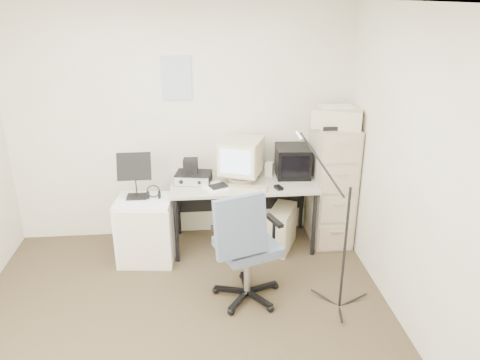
{
  "coord_description": "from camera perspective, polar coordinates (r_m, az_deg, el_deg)",
  "views": [
    {
      "loc": [
        0.18,
        -3.03,
        2.55
      ],
      "look_at": [
        0.55,
        0.95,
        0.95
      ],
      "focal_mm": 35.0,
      "sensor_mm": 36.0,
      "label": 1
    }
  ],
  "objects": [
    {
      "name": "radio_receiver",
      "position": [
        4.85,
        -5.69,
        0.31
      ],
      "size": [
        0.4,
        0.32,
        0.1
      ],
      "primitive_type": "cube",
      "rotation": [
        0.0,
        0.0,
        -0.18
      ],
      "color": "black",
      "rests_on": "desk"
    },
    {
      "name": "desk",
      "position": [
        5.01,
        0.38,
        -4.07
      ],
      "size": [
        1.5,
        0.7,
        0.73
      ],
      "primitive_type": "cube",
      "color": "#B5B49A",
      "rests_on": "floor"
    },
    {
      "name": "mouse",
      "position": [
        4.68,
        4.73,
        -0.93
      ],
      "size": [
        0.09,
        0.11,
        0.03
      ],
      "primitive_type": "cube",
      "rotation": [
        0.0,
        0.0,
        0.34
      ],
      "color": "black",
      "rests_on": "desk"
    },
    {
      "name": "pc_tower",
      "position": [
        5.01,
        5.06,
        -5.9
      ],
      "size": [
        0.4,
        0.53,
        0.45
      ],
      "primitive_type": "cube",
      "rotation": [
        0.0,
        0.0,
        -0.43
      ],
      "color": "#C1AE8D",
      "rests_on": "floor"
    },
    {
      "name": "floor",
      "position": [
        3.97,
        -7.02,
        -18.47
      ],
      "size": [
        3.6,
        3.6,
        0.01
      ],
      "primitive_type": "cube",
      "color": "#423721",
      "rests_on": "ground"
    },
    {
      "name": "mic_stand",
      "position": [
        3.95,
        12.85,
        -6.1
      ],
      "size": [
        0.03,
        0.03,
        1.48
      ],
      "primitive_type": "cylinder",
      "rotation": [
        0.0,
        0.0,
        1.96
      ],
      "color": "black",
      "rests_on": "floor"
    },
    {
      "name": "keyboard",
      "position": [
        4.67,
        0.86,
        -0.99
      ],
      "size": [
        0.42,
        0.25,
        0.02
      ],
      "primitive_type": "cube",
      "rotation": [
        0.0,
        0.0,
        -0.3
      ],
      "color": "#C1AE8D",
      "rests_on": "desk"
    },
    {
      "name": "wall_back",
      "position": [
        5.01,
        -7.23,
        6.59
      ],
      "size": [
        3.6,
        0.02,
        2.5
      ],
      "primitive_type": "cube",
      "color": "white",
      "rests_on": "ground"
    },
    {
      "name": "wall_right",
      "position": [
        3.67,
        21.26,
        -0.48
      ],
      "size": [
        0.02,
        3.6,
        2.5
      ],
      "primitive_type": "cube",
      "color": "white",
      "rests_on": "ground"
    },
    {
      "name": "printer",
      "position": [
        4.83,
        11.81,
        7.51
      ],
      "size": [
        0.58,
        0.49,
        0.19
      ],
      "primitive_type": "cube",
      "rotation": [
        0.0,
        0.0,
        -0.38
      ],
      "color": "#C1AE8D",
      "rests_on": "filing_cabinet"
    },
    {
      "name": "headphones",
      "position": [
        4.67,
        -10.49,
        -1.66
      ],
      "size": [
        0.19,
        0.19,
        0.03
      ],
      "primitive_type": "torus",
      "rotation": [
        0.0,
        0.0,
        0.41
      ],
      "color": "black",
      "rests_on": "side_cart"
    },
    {
      "name": "office_chair",
      "position": [
        4.06,
        0.89,
        -7.89
      ],
      "size": [
        0.8,
        0.8,
        1.08
      ],
      "primitive_type": "cube",
      "rotation": [
        0.0,
        0.0,
        0.35
      ],
      "color": "slate",
      "rests_on": "floor"
    },
    {
      "name": "wall_calendar",
      "position": [
        4.89,
        -7.76,
        12.2
      ],
      "size": [
        0.3,
        0.02,
        0.44
      ],
      "primitive_type": "cube",
      "color": "white",
      "rests_on": "wall_back"
    },
    {
      "name": "desk_speaker",
      "position": [
        5.0,
        3.6,
        1.35
      ],
      "size": [
        0.1,
        0.1,
        0.15
      ],
      "primitive_type": "cube",
      "rotation": [
        0.0,
        0.0,
        -0.4
      ],
      "color": "beige",
      "rests_on": "desk"
    },
    {
      "name": "crt_monitor",
      "position": [
        4.84,
        0.16,
        2.49
      ],
      "size": [
        0.52,
        0.53,
        0.44
      ],
      "primitive_type": "cube",
      "rotation": [
        0.0,
        0.0,
        -0.37
      ],
      "color": "#C1AE8D",
      "rests_on": "desk"
    },
    {
      "name": "filing_cabinet",
      "position": [
        5.09,
        11.06,
        -0.52
      ],
      "size": [
        0.4,
        0.6,
        1.3
      ],
      "primitive_type": "cube",
      "color": "gray",
      "rests_on": "floor"
    },
    {
      "name": "papers",
      "position": [
        4.69,
        -3.12,
        -0.91
      ],
      "size": [
        0.31,
        0.35,
        0.02
      ],
      "primitive_type": "cube",
      "rotation": [
        0.0,
        0.0,
        0.42
      ],
      "color": "white",
      "rests_on": "desk"
    },
    {
      "name": "side_cart",
      "position": [
        4.82,
        -11.4,
        -6.03
      ],
      "size": [
        0.59,
        0.49,
        0.67
      ],
      "primitive_type": "cube",
      "rotation": [
        0.0,
        0.0,
        -0.11
      ],
      "color": "white",
      "rests_on": "floor"
    },
    {
      "name": "radio_speaker",
      "position": [
        4.82,
        -6.05,
        1.74
      ],
      "size": [
        0.15,
        0.15,
        0.14
      ],
      "primitive_type": "cube",
      "rotation": [
        0.0,
        0.0,
        -0.08
      ],
      "color": "black",
      "rests_on": "radio_receiver"
    },
    {
      "name": "music_stand",
      "position": [
        4.65,
        -12.67,
        0.62
      ],
      "size": [
        0.36,
        0.26,
        0.48
      ],
      "primitive_type": "cube",
      "rotation": [
        0.0,
        0.0,
        0.28
      ],
      "color": "black",
      "rests_on": "side_cart"
    },
    {
      "name": "crt_tv",
      "position": [
        5.0,
        6.45,
        2.3
      ],
      "size": [
        0.37,
        0.39,
        0.32
      ],
      "primitive_type": "cube",
      "rotation": [
        0.0,
        0.0,
        -0.06
      ],
      "color": "black",
      "rests_on": "desk"
    },
    {
      "name": "ceiling",
      "position": [
        3.04,
        -9.31,
        20.59
      ],
      "size": [
        3.6,
        3.6,
        0.01
      ],
      "primitive_type": "cube",
      "color": "white",
      "rests_on": "ground"
    }
  ]
}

